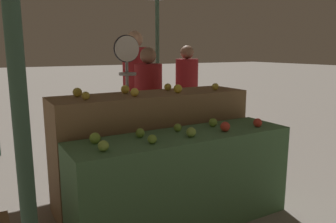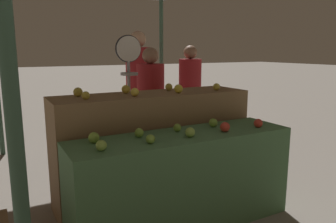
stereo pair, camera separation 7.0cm
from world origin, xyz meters
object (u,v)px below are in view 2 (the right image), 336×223
Objects in this scene: person_customer_left at (190,89)px; person_customer_right at (139,83)px; person_vendor_at_scale at (151,100)px; produce_scale at (129,75)px.

person_customer_right is at bearing -6.76° from person_customer_left.
person_vendor_at_scale is 0.81m from person_customer_right.
person_customer_left is (1.40, 0.90, -0.33)m from produce_scale.
produce_scale is 1.06× the size of person_customer_left.
person_customer_right reaches higher than produce_scale.
produce_scale is 0.94× the size of person_customer_right.
person_customer_left is at bearing 32.79° from produce_scale.
person_customer_right is (-0.83, 0.15, 0.13)m from person_customer_left.
person_customer_right is (0.57, 1.05, -0.21)m from produce_scale.
person_vendor_at_scale is at bearing 35.55° from person_customer_left.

